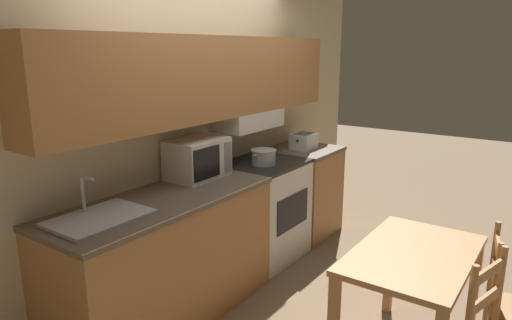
{
  "coord_description": "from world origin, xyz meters",
  "views": [
    {
      "loc": [
        -2.82,
        -2.6,
        1.94
      ],
      "look_at": [
        0.05,
        -0.58,
        1.08
      ],
      "focal_mm": 32.0,
      "sensor_mm": 36.0,
      "label": 1
    }
  ],
  "objects_px": {
    "sink_basin": "(100,217)",
    "dining_table": "(412,270)",
    "microwave": "(198,158)",
    "toaster": "(304,141)",
    "stove_range": "(263,210)",
    "cooking_pot": "(264,156)"
  },
  "relations": [
    {
      "from": "sink_basin",
      "to": "dining_table",
      "type": "height_order",
      "value": "sink_basin"
    },
    {
      "from": "microwave",
      "to": "toaster",
      "type": "distance_m",
      "value": 1.44
    },
    {
      "from": "stove_range",
      "to": "microwave",
      "type": "height_order",
      "value": "microwave"
    },
    {
      "from": "dining_table",
      "to": "stove_range",
      "type": "bearing_deg",
      "value": 65.48
    },
    {
      "from": "stove_range",
      "to": "cooking_pot",
      "type": "xyz_separation_m",
      "value": [
        -0.07,
        -0.06,
        0.54
      ]
    },
    {
      "from": "microwave",
      "to": "toaster",
      "type": "bearing_deg",
      "value": -6.69
    },
    {
      "from": "sink_basin",
      "to": "dining_table",
      "type": "distance_m",
      "value": 1.93
    },
    {
      "from": "cooking_pot",
      "to": "microwave",
      "type": "distance_m",
      "value": 0.69
    },
    {
      "from": "stove_range",
      "to": "microwave",
      "type": "relative_size",
      "value": 1.95
    },
    {
      "from": "microwave",
      "to": "cooking_pot",
      "type": "bearing_deg",
      "value": -16.51
    },
    {
      "from": "cooking_pot",
      "to": "stove_range",
      "type": "bearing_deg",
      "value": 38.1
    },
    {
      "from": "toaster",
      "to": "sink_basin",
      "type": "bearing_deg",
      "value": 179.44
    },
    {
      "from": "stove_range",
      "to": "dining_table",
      "type": "height_order",
      "value": "stove_range"
    },
    {
      "from": "cooking_pot",
      "to": "sink_basin",
      "type": "bearing_deg",
      "value": 178.3
    },
    {
      "from": "microwave",
      "to": "toaster",
      "type": "xyz_separation_m",
      "value": [
        1.42,
        -0.17,
        -0.08
      ]
    },
    {
      "from": "stove_range",
      "to": "sink_basin",
      "type": "distance_m",
      "value": 1.83
    },
    {
      "from": "stove_range",
      "to": "toaster",
      "type": "height_order",
      "value": "toaster"
    },
    {
      "from": "cooking_pot",
      "to": "toaster",
      "type": "height_order",
      "value": "toaster"
    },
    {
      "from": "stove_range",
      "to": "cooking_pot",
      "type": "height_order",
      "value": "cooking_pot"
    },
    {
      "from": "microwave",
      "to": "dining_table",
      "type": "xyz_separation_m",
      "value": [
        -0.0,
        -1.74,
        -0.46
      ]
    },
    {
      "from": "microwave",
      "to": "sink_basin",
      "type": "distance_m",
      "value": 1.06
    },
    {
      "from": "dining_table",
      "to": "cooking_pot",
      "type": "bearing_deg",
      "value": 66.91
    }
  ]
}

